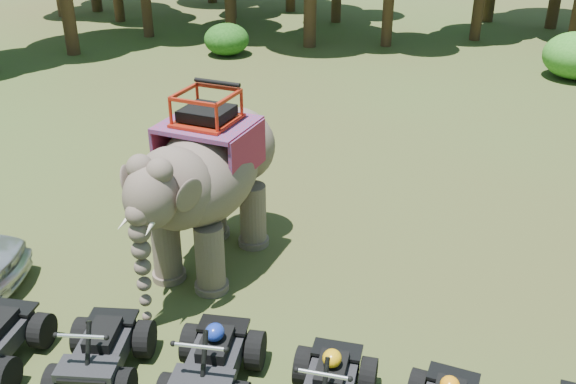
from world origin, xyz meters
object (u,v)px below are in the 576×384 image
Objects in this scene: elephant at (209,180)px; atv_1 at (100,344)px; atv_2 at (213,354)px; atv_3 at (329,380)px.

elephant is 2.48× the size of atv_1.
atv_2 reaches higher than atv_3.
atv_3 is at bearing -39.48° from elephant.
atv_1 is 3.64m from atv_3.
atv_1 is 0.97× the size of atv_2.
atv_3 is at bearing -7.94° from atv_1.
elephant reaches higher than atv_3.
elephant reaches higher than atv_1.
atv_1 is 1.03× the size of atv_3.
elephant is 2.42× the size of atv_2.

